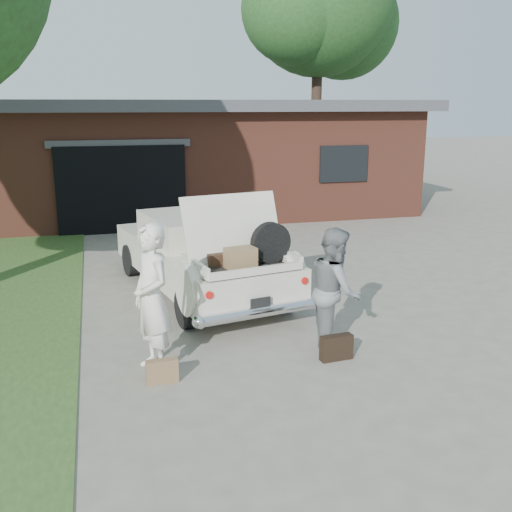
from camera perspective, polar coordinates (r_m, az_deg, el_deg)
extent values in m
plane|color=gray|center=(8.33, 1.09, -8.34)|extent=(90.00, 90.00, 0.00)
cube|color=brown|center=(19.22, -5.70, 9.17)|extent=(12.00, 7.00, 3.00)
cube|color=#4C4C51|center=(19.14, -5.82, 14.09)|extent=(12.80, 7.80, 0.30)
cube|color=black|center=(15.59, -12.66, 6.21)|extent=(3.20, 0.30, 2.20)
cube|color=#4C4C51|center=(15.40, -12.88, 10.41)|extent=(3.50, 0.12, 0.18)
cube|color=black|center=(16.82, 8.35, 8.70)|extent=(1.40, 0.08, 1.00)
cylinder|color=#38281E|center=(26.43, 5.75, 13.69)|extent=(0.44, 0.44, 5.88)
sphere|color=#285F27|center=(27.72, 8.35, 21.04)|extent=(4.65, 4.65, 4.65)
sphere|color=#285F27|center=(25.53, 3.83, 22.45)|extent=(4.34, 4.34, 4.34)
cube|color=silver|center=(10.44, -5.41, -0.39)|extent=(2.60, 4.81, 0.59)
cube|color=beige|center=(10.57, -6.01, 2.70)|extent=(1.83, 2.08, 0.47)
cube|color=black|center=(11.37, -7.55, 3.39)|extent=(1.40, 0.35, 0.40)
cube|color=black|center=(9.78, -4.22, 1.68)|extent=(1.40, 0.35, 0.40)
cylinder|color=black|center=(8.86, -6.57, -4.96)|extent=(0.32, 0.63, 0.60)
cylinder|color=black|center=(9.49, 2.59, -3.55)|extent=(0.32, 0.63, 0.60)
cylinder|color=black|center=(11.70, -11.81, -0.38)|extent=(0.32, 0.63, 0.60)
cylinder|color=black|center=(12.18, -4.51, 0.47)|extent=(0.32, 0.63, 0.60)
cylinder|color=silver|center=(8.46, 0.37, -5.34)|extent=(1.87, 0.53, 0.16)
cylinder|color=#A5140F|center=(8.11, -4.56, -3.67)|extent=(0.13, 0.11, 0.11)
cylinder|color=#A5140F|center=(8.75, 4.56, -2.32)|extent=(0.13, 0.11, 0.11)
cube|color=black|center=(8.40, 0.43, -4.49)|extent=(0.31, 0.08, 0.16)
cube|color=black|center=(8.81, -1.36, -0.99)|extent=(1.58, 1.26, 0.04)
cube|color=silver|center=(8.52, -5.82, -0.97)|extent=(0.25, 0.99, 0.16)
cube|color=silver|center=(9.11, 2.79, 0.11)|extent=(0.25, 0.99, 0.16)
cube|color=silver|center=(8.36, 0.10, -1.44)|extent=(1.44, 0.34, 0.11)
cube|color=silver|center=(8.98, -2.26, 2.65)|extent=(1.58, 0.69, 1.00)
cube|color=#3F281B|center=(8.92, -3.18, -0.10)|extent=(0.62, 0.46, 0.18)
cube|color=#93714B|center=(8.63, -1.49, -0.17)|extent=(0.48, 0.36, 0.30)
cube|color=black|center=(8.97, -2.07, -0.05)|extent=(0.58, 0.44, 0.16)
cylinder|color=black|center=(8.89, 1.40, 1.30)|extent=(0.63, 0.26, 0.61)
imported|color=silver|center=(7.35, -9.90, -4.01)|extent=(0.64, 0.78, 1.85)
imported|color=slate|center=(7.95, 7.53, -3.22)|extent=(0.80, 0.93, 1.66)
cube|color=olive|center=(7.28, -8.93, -10.78)|extent=(0.38, 0.14, 0.29)
cube|color=black|center=(7.85, 7.66, -8.63)|extent=(0.44, 0.17, 0.33)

